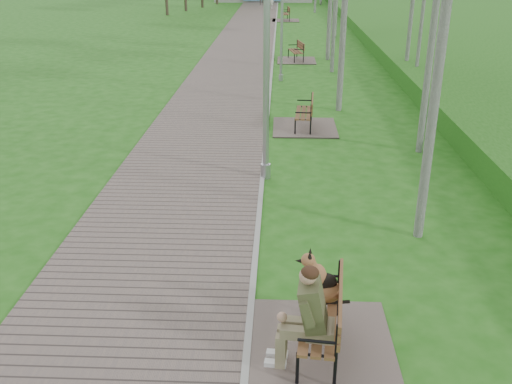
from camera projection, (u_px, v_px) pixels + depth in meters
ground at (263, 176)px, 13.40m from camera, size 120.00×120.00×0.00m
walkway at (244, 41)px, 33.24m from camera, size 3.50×67.00×0.04m
kerb at (274, 41)px, 33.17m from camera, size 0.10×67.00×0.05m
embankment at (492, 47)px, 31.33m from camera, size 14.00×70.00×1.60m
bench_main at (316, 321)px, 7.36m from camera, size 1.92×2.13×1.68m
bench_second at (304, 121)px, 16.94m from camera, size 1.88×2.09×1.15m
bench_third at (296, 56)px, 27.34m from camera, size 1.82×2.03×1.12m
bench_far at (285, 18)px, 43.07m from camera, size 2.02×2.24×1.24m
lamp_post_near at (266, 58)px, 12.21m from camera, size 0.23×0.23×5.94m
lamp_post_second at (282, 27)px, 22.36m from camera, size 0.18×0.18×4.56m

